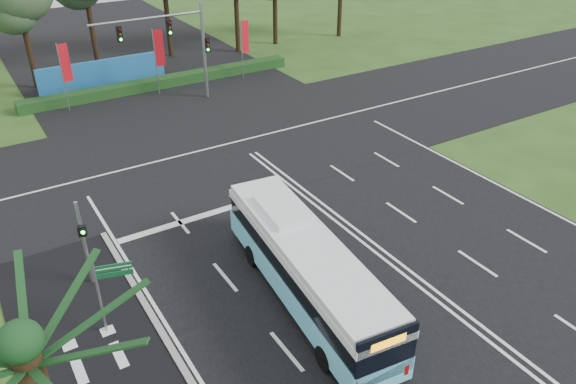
# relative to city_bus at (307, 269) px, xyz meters

# --- Properties ---
(ground) EXTENTS (120.00, 120.00, 0.00)m
(ground) POSITION_rel_city_bus_xyz_m (4.45, 3.01, -1.59)
(ground) COLOR #2A4818
(ground) RESTS_ON ground
(road_main) EXTENTS (20.00, 120.00, 0.04)m
(road_main) POSITION_rel_city_bus_xyz_m (4.45, 3.01, -1.57)
(road_main) COLOR black
(road_main) RESTS_ON ground
(road_cross) EXTENTS (120.00, 14.00, 0.05)m
(road_cross) POSITION_rel_city_bus_xyz_m (4.45, 15.01, -1.56)
(road_cross) COLOR black
(road_cross) RESTS_ON ground
(bike_path) EXTENTS (5.00, 18.00, 0.06)m
(bike_path) POSITION_rel_city_bus_xyz_m (-8.05, 0.01, -1.56)
(bike_path) COLOR black
(bike_path) RESTS_ON ground
(kerb_strip) EXTENTS (0.25, 18.00, 0.12)m
(kerb_strip) POSITION_rel_city_bus_xyz_m (-5.65, 0.01, -1.53)
(kerb_strip) COLOR gray
(kerb_strip) RESTS_ON ground
(city_bus) EXTENTS (3.49, 11.17, 3.15)m
(city_bus) POSITION_rel_city_bus_xyz_m (0.00, 0.00, 0.00)
(city_bus) COLOR #6CD8FA
(city_bus) RESTS_ON ground
(pedestrian_signal) EXTENTS (0.37, 0.44, 3.96)m
(pedestrian_signal) POSITION_rel_city_bus_xyz_m (-7.04, 5.63, 0.57)
(pedestrian_signal) COLOR gray
(pedestrian_signal) RESTS_ON ground
(street_sign) EXTENTS (1.33, 0.45, 3.52)m
(street_sign) POSITION_rel_city_bus_xyz_m (-7.07, 2.38, 0.66)
(street_sign) COLOR gray
(street_sign) RESTS_ON ground
(banner_flag_left) EXTENTS (0.73, 0.13, 4.97)m
(banner_flag_left) POSITION_rel_city_bus_xyz_m (-2.99, 26.01, 1.63)
(banner_flag_left) COLOR gray
(banner_flag_left) RESTS_ON ground
(banner_flag_mid) EXTENTS (0.72, 0.27, 5.06)m
(banner_flag_mid) POSITION_rel_city_bus_xyz_m (3.78, 25.94, 1.69)
(banner_flag_mid) COLOR gray
(banner_flag_mid) RESTS_ON ground
(banner_flag_right) EXTENTS (0.71, 0.14, 4.83)m
(banner_flag_right) POSITION_rel_city_bus_xyz_m (11.06, 25.96, 1.55)
(banner_flag_right) COLOR gray
(banner_flag_right) RESTS_ON ground
(palm_tree) EXTENTS (3.20, 3.20, 7.65)m
(palm_tree) POSITION_rel_city_bus_xyz_m (-10.05, -4.99, 4.86)
(palm_tree) COLOR #382614
(palm_tree) RESTS_ON ground
(traffic_light_gantry) EXTENTS (8.41, 0.28, 7.00)m
(traffic_light_gantry) POSITION_rel_city_bus_xyz_m (4.66, 23.51, 3.08)
(traffic_light_gantry) COLOR gray
(traffic_light_gantry) RESTS_ON ground
(hedge) EXTENTS (22.00, 1.20, 0.80)m
(hedge) POSITION_rel_city_bus_xyz_m (4.45, 27.51, -1.19)
(hedge) COLOR #143814
(hedge) RESTS_ON ground
(blue_hoarding) EXTENTS (10.00, 0.30, 2.20)m
(blue_hoarding) POSITION_rel_city_bus_xyz_m (0.45, 30.01, -0.49)
(blue_hoarding) COLOR #1D609E
(blue_hoarding) RESTS_ON ground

